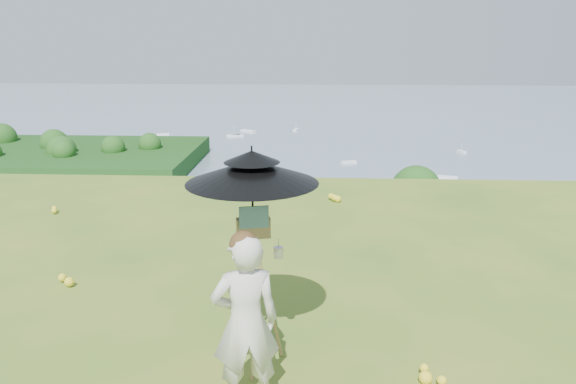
# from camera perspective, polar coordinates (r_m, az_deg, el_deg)

# --- Properties ---
(ground) EXTENTS (14.00, 14.00, 0.00)m
(ground) POSITION_cam_1_polar(r_m,az_deg,el_deg) (5.84, -6.97, -15.18)
(ground) COLOR #407020
(ground) RESTS_ON ground
(shoreline_tier) EXTENTS (170.00, 28.00, 8.00)m
(shoreline_tier) POSITION_cam_1_polar(r_m,az_deg,el_deg) (88.94, 2.06, -10.59)
(shoreline_tier) COLOR gray
(shoreline_tier) RESTS_ON bay_water
(bay_water) EXTENTS (700.00, 700.00, 0.00)m
(bay_water) POSITION_cam_1_polar(r_m,az_deg,el_deg) (247.72, 2.69, 6.80)
(bay_water) COLOR slate
(bay_water) RESTS_ON ground
(peninsula) EXTENTS (90.00, 60.00, 12.00)m
(peninsula) POSITION_cam_1_polar(r_m,az_deg,el_deg) (179.92, -22.16, 4.03)
(peninsula) COLOR #13330E
(peninsula) RESTS_ON bay_water
(slope_trees) EXTENTS (110.00, 50.00, 6.00)m
(slope_trees) POSITION_cam_1_polar(r_m,az_deg,el_deg) (43.80, 1.46, -8.81)
(slope_trees) COLOR #245218
(slope_trees) RESTS_ON forest_slope
(harbor_town) EXTENTS (110.00, 22.00, 5.00)m
(harbor_town) POSITION_cam_1_polar(r_m,az_deg,el_deg) (86.29, 2.10, -6.71)
(harbor_town) COLOR silver
(harbor_town) RESTS_ON shoreline_tier
(moored_boats) EXTENTS (140.00, 140.00, 0.70)m
(moored_boats) POSITION_cam_1_polar(r_m,az_deg,el_deg) (170.46, -1.67, 2.99)
(moored_boats) COLOR white
(moored_boats) RESTS_ON bay_water
(wildflowers) EXTENTS (10.00, 10.50, 0.12)m
(wildflowers) POSITION_cam_1_polar(r_m,az_deg,el_deg) (6.02, -6.58, -13.48)
(wildflowers) COLOR yellow
(wildflowers) RESTS_ON ground
(painter) EXTENTS (0.63, 0.49, 1.51)m
(painter) POSITION_cam_1_polar(r_m,az_deg,el_deg) (4.63, -4.34, -13.11)
(painter) COLOR beige
(painter) RESTS_ON ground
(field_easel) EXTENTS (0.71, 0.71, 1.56)m
(field_easel) POSITION_cam_1_polar(r_m,az_deg,el_deg) (5.15, -3.44, -9.61)
(field_easel) COLOR olive
(field_easel) RESTS_ON ground
(sun_umbrella) EXTENTS (1.24, 1.24, 0.79)m
(sun_umbrella) POSITION_cam_1_polar(r_m,az_deg,el_deg) (4.87, -3.64, 0.16)
(sun_umbrella) COLOR black
(sun_umbrella) RESTS_ON field_easel
(painter_cap) EXTENTS (0.26, 0.30, 0.10)m
(painter_cap) POSITION_cam_1_polar(r_m,az_deg,el_deg) (4.33, -4.53, -4.79)
(painter_cap) COLOR #CC7073
(painter_cap) RESTS_ON painter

